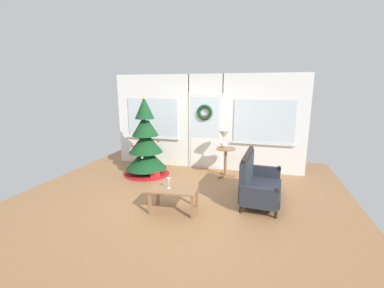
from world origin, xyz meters
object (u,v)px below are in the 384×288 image
christmas_tree (146,146)px  table_lamp (224,137)px  coffee_table (174,191)px  side_table (226,157)px  settee_sofa (256,182)px  gift_box (155,175)px  wine_glass (169,181)px

christmas_tree → table_lamp: bearing=12.0°
coffee_table → table_lamp: bearing=75.4°
side_table → coffee_table: side_table is taller
settee_sofa → gift_box: size_ratio=7.79×
christmas_tree → gift_box: (0.35, -0.26, -0.66)m
coffee_table → gift_box: size_ratio=4.70×
side_table → gift_box: side_table is taller
christmas_tree → settee_sofa: 2.94m
settee_sofa → wine_glass: 1.76m
wine_glass → table_lamp: bearing=73.7°
table_lamp → wine_glass: (-0.64, -2.19, -0.43)m
wine_glass → side_table: bearing=71.9°
settee_sofa → side_table: settee_sofa is taller
side_table → table_lamp: size_ratio=1.65×
side_table → wine_glass: 2.26m
side_table → gift_box: (-1.64, -0.63, -0.42)m
table_lamp → settee_sofa: bearing=-56.4°
table_lamp → wine_glass: 2.33m
christmas_tree → side_table: size_ratio=2.83×
christmas_tree → wine_glass: (1.28, -1.78, -0.17)m
coffee_table → gift_box: (-1.02, 1.49, -0.28)m
side_table → wine_glass: (-0.70, -2.15, 0.06)m
table_lamp → gift_box: bearing=-157.1°
side_table → gift_box: 1.80m
coffee_table → wine_glass: (-0.08, -0.04, 0.21)m
wine_glass → gift_box: 1.85m
settee_sofa → table_lamp: table_lamp is taller
table_lamp → coffee_table: table_lamp is taller
coffee_table → side_table: bearing=73.6°
side_table → christmas_tree: bearing=-169.4°
settee_sofa → side_table: bearing=122.5°
christmas_tree → wine_glass: bearing=-54.2°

